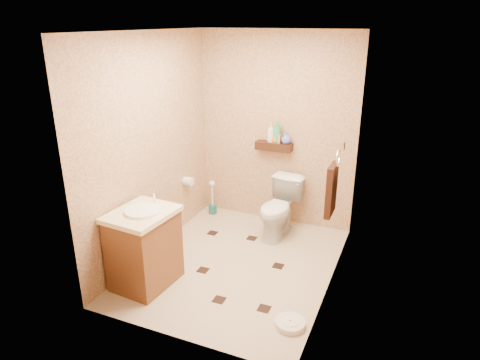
% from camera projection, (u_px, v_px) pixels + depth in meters
% --- Properties ---
extents(ground, '(2.50, 2.50, 0.00)m').
position_uv_depth(ground, '(237.00, 264.00, 4.65)').
color(ground, '#C7B391').
rests_on(ground, ground).
extents(wall_back, '(2.00, 0.04, 2.40)m').
position_uv_depth(wall_back, '(276.00, 131.00, 5.30)').
color(wall_back, tan).
rests_on(wall_back, ground).
extents(wall_front, '(2.00, 0.04, 2.40)m').
position_uv_depth(wall_front, '(170.00, 207.00, 3.15)').
color(wall_front, tan).
rests_on(wall_front, ground).
extents(wall_left, '(0.04, 2.50, 2.40)m').
position_uv_depth(wall_left, '(151.00, 148.00, 4.59)').
color(wall_left, tan).
rests_on(wall_left, ground).
extents(wall_right, '(0.04, 2.50, 2.40)m').
position_uv_depth(wall_right, '(338.00, 172.00, 3.86)').
color(wall_right, tan).
rests_on(wall_right, ground).
extents(ceiling, '(2.00, 2.50, 0.02)m').
position_uv_depth(ceiling, '(236.00, 31.00, 3.80)').
color(ceiling, silver).
rests_on(ceiling, wall_back).
extents(wall_shelf, '(0.46, 0.14, 0.10)m').
position_uv_depth(wall_shelf, '(274.00, 146.00, 5.30)').
color(wall_shelf, black).
rests_on(wall_shelf, wall_back).
extents(floor_accents, '(1.21, 1.36, 0.01)m').
position_uv_depth(floor_accents, '(238.00, 266.00, 4.61)').
color(floor_accents, black).
rests_on(floor_accents, ground).
extents(toilet, '(0.46, 0.72, 0.70)m').
position_uv_depth(toilet, '(279.00, 208.00, 5.17)').
color(toilet, white).
rests_on(toilet, ground).
extents(vanity, '(0.58, 0.69, 0.91)m').
position_uv_depth(vanity, '(144.00, 247.00, 4.18)').
color(vanity, brown).
rests_on(vanity, ground).
extents(bathroom_scale, '(0.28, 0.28, 0.05)m').
position_uv_depth(bathroom_scale, '(290.00, 323.00, 3.70)').
color(bathroom_scale, white).
rests_on(bathroom_scale, ground).
extents(toilet_brush, '(0.11, 0.11, 0.48)m').
position_uv_depth(toilet_brush, '(213.00, 202.00, 5.81)').
color(toilet_brush, '#175E58').
rests_on(toilet_brush, ground).
extents(towel_ring, '(0.12, 0.30, 0.76)m').
position_uv_depth(towel_ring, '(332.00, 188.00, 4.20)').
color(towel_ring, silver).
rests_on(towel_ring, wall_right).
extents(toilet_paper, '(0.12, 0.11, 0.12)m').
position_uv_depth(toilet_paper, '(188.00, 181.00, 5.34)').
color(toilet_paper, white).
rests_on(toilet_paper, wall_left).
extents(bottle_a, '(0.13, 0.13, 0.24)m').
position_uv_depth(bottle_a, '(271.00, 132.00, 5.25)').
color(bottle_a, silver).
rests_on(bottle_a, wall_shelf).
extents(bottle_b, '(0.08, 0.07, 0.15)m').
position_uv_depth(bottle_b, '(273.00, 137.00, 5.26)').
color(bottle_b, gold).
rests_on(bottle_b, wall_shelf).
extents(bottle_c, '(0.13, 0.13, 0.14)m').
position_uv_depth(bottle_c, '(275.00, 137.00, 5.25)').
color(bottle_c, '#F65B1D').
rests_on(bottle_c, wall_shelf).
extents(bottle_d, '(0.15, 0.15, 0.27)m').
position_uv_depth(bottle_d, '(277.00, 132.00, 5.22)').
color(bottle_d, '#329659').
rests_on(bottle_d, wall_shelf).
extents(bottle_e, '(0.08, 0.08, 0.17)m').
position_uv_depth(bottle_e, '(278.00, 136.00, 5.23)').
color(bottle_e, '#CD7944').
rests_on(bottle_e, wall_shelf).
extents(bottle_f, '(0.13, 0.13, 0.15)m').
position_uv_depth(bottle_f, '(286.00, 138.00, 5.20)').
color(bottle_f, '#566CD7').
rests_on(bottle_f, wall_shelf).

